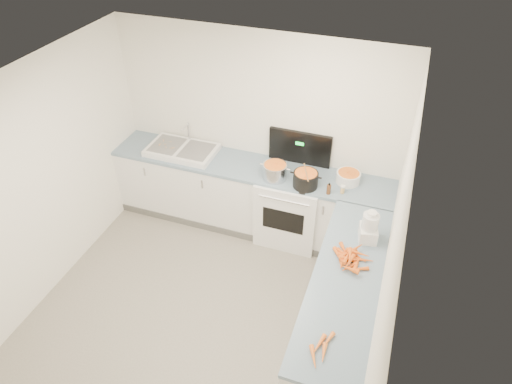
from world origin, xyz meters
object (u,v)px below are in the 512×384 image
(black_pot, at_px, (305,180))
(spice_jar, at_px, (343,190))
(stove, at_px, (291,206))
(sink, at_px, (182,150))
(mixing_bowl, at_px, (348,177))
(steel_pot, at_px, (275,172))
(food_processor, at_px, (369,228))
(extract_bottle, at_px, (329,189))

(black_pot, relative_size, spice_jar, 3.55)
(stove, distance_m, sink, 1.54)
(mixing_bowl, bearing_deg, steel_pot, -165.78)
(black_pot, distance_m, mixing_bowl, 0.50)
(mixing_bowl, relative_size, spice_jar, 3.44)
(spice_jar, bearing_deg, steel_pot, 178.64)
(steel_pot, distance_m, food_processor, 1.36)
(mixing_bowl, distance_m, food_processor, 0.96)
(spice_jar, bearing_deg, food_processor, -60.55)
(stove, height_order, steel_pot, stove)
(steel_pot, relative_size, extract_bottle, 2.39)
(stove, xyz_separation_m, food_processor, (0.99, -0.81, 0.61))
(mixing_bowl, height_order, food_processor, food_processor)
(steel_pot, bearing_deg, black_pot, -5.26)
(sink, relative_size, spice_jar, 10.78)
(sink, distance_m, food_processor, 2.58)
(mixing_bowl, height_order, extract_bottle, mixing_bowl)
(food_processor, bearing_deg, spice_jar, 119.45)
(extract_bottle, bearing_deg, spice_jar, 24.62)
(stove, bearing_deg, steel_pot, -145.21)
(steel_pot, xyz_separation_m, black_pot, (0.37, -0.03, -0.00))
(black_pot, relative_size, food_processor, 0.82)
(black_pot, bearing_deg, stove, 140.53)
(sink, xyz_separation_m, mixing_bowl, (2.09, 0.07, 0.03))
(mixing_bowl, bearing_deg, stove, -172.67)
(sink, bearing_deg, food_processor, -18.58)
(food_processor, bearing_deg, extract_bottle, 131.06)
(stove, xyz_separation_m, sink, (-1.45, 0.02, 0.50))
(stove, height_order, food_processor, stove)
(extract_bottle, xyz_separation_m, food_processor, (0.52, -0.59, 0.09))
(steel_pot, bearing_deg, food_processor, -30.14)
(mixing_bowl, bearing_deg, sink, -178.18)
(sink, bearing_deg, stove, -0.62)
(food_processor, bearing_deg, sink, 161.42)
(mixing_bowl, bearing_deg, extract_bottle, -119.23)
(stove, relative_size, extract_bottle, 11.46)
(mixing_bowl, distance_m, spice_jar, 0.23)
(black_pot, bearing_deg, mixing_bowl, 28.58)
(stove, distance_m, black_pot, 0.60)
(sink, height_order, extract_bottle, sink)
(food_processor, bearing_deg, steel_pot, 149.86)
(extract_bottle, xyz_separation_m, spice_jar, (0.14, 0.07, -0.02))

